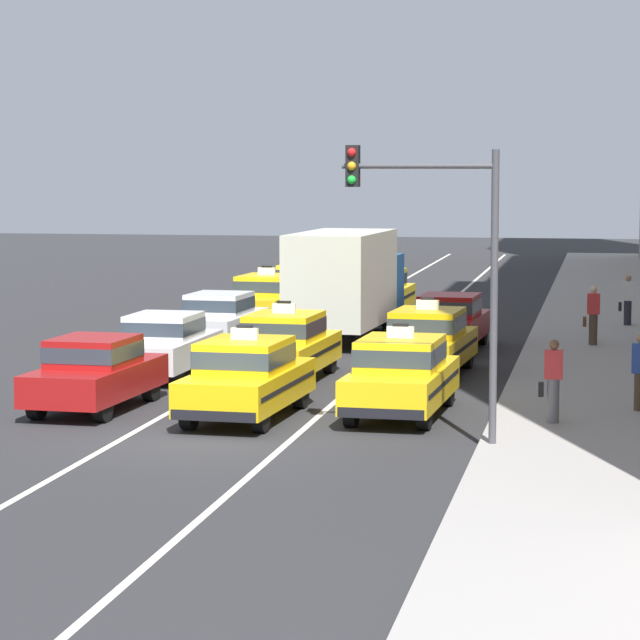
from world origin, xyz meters
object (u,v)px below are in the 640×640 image
Objects in this scene: pedestrian_near_crosswalk at (553,381)px; traffic_light_pole at (441,242)px; taxi_right_nearest at (401,375)px; box_truck_center_third at (347,281)px; sedan_left_second at (165,343)px; pedestrian_mid_block at (593,315)px; taxi_center_second at (285,345)px; taxi_right_second at (428,340)px; pedestrian_by_storefront at (627,300)px; taxi_left_fourth at (268,299)px; taxi_center_nearest at (246,377)px; sedan_right_third at (450,320)px; sedan_left_third at (220,318)px; taxi_left_fifth at (304,285)px; taxi_center_fourth at (379,292)px; sedan_left_nearest at (95,371)px.

traffic_light_pole is (-1.96, -2.44, 2.84)m from pedestrian_near_crosswalk.
box_truck_center_third is at bearing 104.68° from taxi_right_nearest.
sedan_left_second is 12.73m from pedestrian_mid_block.
taxi_center_second is 3.66m from taxi_right_second.
sedan_left_second is 2.72× the size of pedestrian_by_storefront.
taxi_left_fourth is 17.94m from taxi_center_nearest.
sedan_left_second is 9.28m from sedan_right_third.
sedan_left_third is 12.57m from taxi_right_nearest.
pedestrian_by_storefront is (11.51, 6.97, 0.09)m from sedan_left_third.
pedestrian_near_crosswalk is 18.71m from pedestrian_by_storefront.
sedan_left_third is 1.00× the size of sedan_right_third.
taxi_left_fifth is 0.82× the size of traffic_light_pole.
taxi_center_fourth is at bearing 103.56° from taxi_right_second.
taxi_center_second reaches higher than sedan_right_third.
sedan_left_nearest is at bearing -122.15° from pedestrian_by_storefront.
traffic_light_pole is at bearing -21.40° from sedan_left_nearest.
box_truck_center_third is (0.04, 8.47, 0.90)m from taxi_center_second.
sedan_left_nearest is 6.54m from taxi_right_nearest.
taxi_center_second is (3.11, -17.59, 0.00)m from taxi_left_fifth.
sedan_left_nearest is 0.94× the size of taxi_center_nearest.
sedan_right_third is at bearing -39.05° from taxi_left_fourth.
sedan_left_second is at bearing 121.72° from taxi_center_nearest.
sedan_left_third is 0.62× the size of box_truck_center_third.
taxi_right_second reaches higher than sedan_left_second.
taxi_center_nearest and taxi_right_second have the same top height.
taxi_left_fifth is 1.04× the size of sedan_right_third.
pedestrian_by_storefront is at bearing 57.65° from taxi_center_second.
taxi_center_second is 0.99× the size of taxi_right_second.
taxi_left_fourth is 12.56m from taxi_center_second.
sedan_left_nearest is at bearing -89.15° from sedan_left_third.
pedestrian_near_crosswalk is at bearing 51.22° from traffic_light_pole.
sedan_left_second is 6.52m from taxi_right_second.
box_truck_center_third reaches higher than taxi_center_nearest.
pedestrian_near_crosswalk is at bearing -40.10° from taxi_center_second.
pedestrian_by_storefront reaches higher than sedan_right_third.
box_truck_center_third reaches higher than taxi_left_fourth.
sedan_right_third is (3.30, -8.48, -0.03)m from taxi_center_fourth.
pedestrian_by_storefront is (8.23, 4.60, -0.84)m from box_truck_center_third.
box_truck_center_third is 1.27× the size of traffic_light_pole.
traffic_light_pole is (1.20, -3.46, 2.94)m from taxi_right_nearest.
taxi_left_fourth is at bearing 90.83° from sedan_left_second.
taxi_center_second is at bearing 93.81° from taxi_center_nearest.
traffic_light_pole is at bearing -78.67° from taxi_center_fourth.
sedan_left_second is 6.49m from taxi_center_nearest.
taxi_right_nearest is 0.83× the size of traffic_light_pole.
taxi_left_fifth is at bearing 158.35° from pedestrian_by_storefront.
pedestrian_mid_block is (7.21, -0.91, -0.79)m from box_truck_center_third.
taxi_center_nearest reaches higher than sedan_right_third.
taxi_center_nearest is 1.06× the size of sedan_right_third.
pedestrian_by_storefront reaches higher than sedan_left_nearest.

